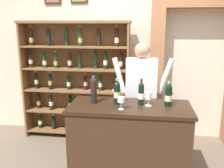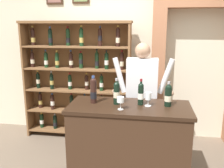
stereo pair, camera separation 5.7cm
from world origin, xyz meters
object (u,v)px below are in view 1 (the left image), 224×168
at_px(wine_glass_right, 149,97).
at_px(wine_glass_center, 121,100).
at_px(wine_shelf, 76,78).
at_px(tasting_bottle_grappa, 168,95).
at_px(shopkeeper, 141,89).
at_px(tasting_bottle_super_tuscan, 141,93).
at_px(tasting_counter, 129,145).
at_px(tasting_bottle_rosso, 117,92).
at_px(tasting_bottle_chianti, 94,91).

bearing_deg(wine_glass_right, wine_glass_center, -150.61).
bearing_deg(wine_shelf, tasting_bottle_grappa, -39.19).
height_order(shopkeeper, tasting_bottle_super_tuscan, shopkeeper).
bearing_deg(tasting_bottle_super_tuscan, wine_glass_center, -135.47).
bearing_deg(wine_glass_right, shopkeeper, 99.18).
xyz_separation_m(tasting_counter, tasting_bottle_super_tuscan, (0.13, 0.06, 0.63)).
bearing_deg(tasting_counter, tasting_bottle_rosso, 166.41).
bearing_deg(tasting_bottle_chianti, tasting_bottle_rosso, -1.14).
distance_m(tasting_counter, tasting_bottle_grappa, 0.76).
distance_m(wine_shelf, tasting_counter, 1.63).
relative_size(tasting_counter, tasting_bottle_chianti, 4.29).
height_order(tasting_bottle_rosso, tasting_bottle_grappa, tasting_bottle_rosso).
xyz_separation_m(tasting_bottle_rosso, wine_glass_right, (0.37, -0.02, -0.03)).
bearing_deg(wine_glass_center, tasting_counter, 60.86).
distance_m(tasting_bottle_chianti, wine_glass_right, 0.64).
xyz_separation_m(shopkeeper, tasting_bottle_rosso, (-0.27, -0.56, 0.10)).
relative_size(shopkeeper, tasting_bottle_super_tuscan, 5.42).
distance_m(wine_shelf, wine_glass_right, 1.67).
bearing_deg(wine_shelf, wine_glass_center, -56.63).
bearing_deg(tasting_bottle_super_tuscan, tasting_bottle_chianti, -178.64).
bearing_deg(wine_glass_right, tasting_bottle_chianti, 177.65).
relative_size(tasting_bottle_grappa, wine_glass_right, 1.78).
xyz_separation_m(tasting_bottle_super_tuscan, tasting_bottle_grappa, (0.31, -0.01, -0.00)).
distance_m(shopkeeper, tasting_bottle_rosso, 0.63).
bearing_deg(wine_glass_right, tasting_counter, -175.63).
relative_size(shopkeeper, tasting_bottle_rosso, 5.42).
xyz_separation_m(tasting_bottle_rosso, tasting_bottle_grappa, (0.59, 0.01, -0.01)).
bearing_deg(wine_glass_right, wine_shelf, 135.10).
bearing_deg(tasting_counter, tasting_bottle_chianti, 174.35).
distance_m(tasting_bottle_grappa, wine_glass_center, 0.56).
xyz_separation_m(tasting_counter, tasting_bottle_chianti, (-0.43, 0.04, 0.64)).
distance_m(tasting_bottle_super_tuscan, wine_glass_center, 0.30).
bearing_deg(wine_shelf, tasting_bottle_rosso, -54.79).
distance_m(tasting_bottle_chianti, tasting_bottle_rosso, 0.28).
xyz_separation_m(tasting_counter, wine_glass_right, (0.21, 0.02, 0.60)).
relative_size(tasting_counter, shopkeeper, 0.84).
relative_size(wine_shelf, tasting_bottle_grappa, 6.79).
distance_m(tasting_bottle_chianti, tasting_bottle_super_tuscan, 0.56).
bearing_deg(wine_glass_center, wine_shelf, 123.37).
xyz_separation_m(shopkeeper, tasting_bottle_grappa, (0.32, -0.55, 0.09)).
distance_m(tasting_counter, tasting_bottle_chianti, 0.78).
distance_m(wine_shelf, wine_glass_center, 1.61).
distance_m(shopkeeper, wine_glass_center, 0.77).
height_order(tasting_bottle_super_tuscan, wine_glass_center, tasting_bottle_super_tuscan).
bearing_deg(tasting_bottle_rosso, shopkeeper, 63.96).
height_order(tasting_bottle_chianti, wine_glass_center, tasting_bottle_chianti).
distance_m(shopkeeper, tasting_bottle_chianti, 0.78).
xyz_separation_m(tasting_bottle_super_tuscan, wine_glass_center, (-0.21, -0.21, -0.03)).
relative_size(tasting_counter, wine_glass_right, 8.72).
height_order(wine_shelf, shopkeeper, wine_shelf).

